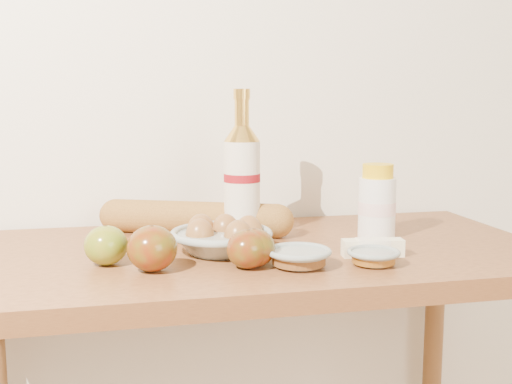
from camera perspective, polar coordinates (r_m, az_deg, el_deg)
back_wall at (r=1.59m, az=-2.92°, el=11.92°), size 3.50×0.02×2.60m
table at (r=1.34m, az=-0.29°, el=-10.17°), size 1.20×0.60×0.90m
bourbon_bottle at (r=1.38m, az=-1.25°, el=1.21°), size 0.10×0.10×0.32m
cream_bottle at (r=1.42m, az=10.71°, el=-1.01°), size 0.09×0.09×0.16m
egg_bowl at (r=1.27m, az=-3.06°, el=-4.11°), size 0.26×0.26×0.07m
baguette at (r=1.43m, az=-5.47°, el=-2.32°), size 0.44×0.24×0.07m
apple_yellowgreen at (r=1.20m, az=-13.19°, el=-4.64°), size 0.10×0.10×0.07m
apple_redgreen_front at (r=1.14m, az=-9.22°, el=-4.97°), size 0.12×0.12×0.08m
apple_redgreen_right at (r=1.15m, az=-0.74°, el=-5.10°), size 0.09×0.09×0.07m
sugar_bowl at (r=1.17m, az=3.84°, el=-5.79°), size 0.14×0.14×0.03m
syrup_bowl at (r=1.20m, az=10.40°, el=-5.69°), size 0.10×0.10×0.03m
butter_stick at (r=1.26m, az=10.33°, el=-4.90°), size 0.12×0.05×0.03m
apple_extra at (r=1.16m, az=-0.17°, el=-4.99°), size 0.09×0.09×0.07m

